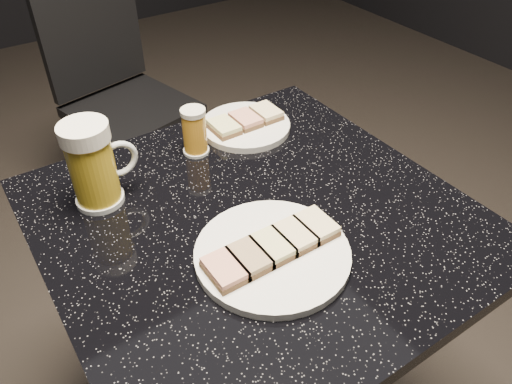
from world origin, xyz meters
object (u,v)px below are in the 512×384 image
(plate_small, at_px, (246,126))
(chair, at_px, (120,93))
(table, at_px, (256,303))
(plate_large, at_px, (272,254))
(beer_tumbler, at_px, (195,131))
(beer_mug, at_px, (93,164))

(plate_small, xyz_separation_m, chair, (-0.02, 0.79, -0.26))
(plate_small, relative_size, table, 0.26)
(plate_small, bearing_deg, chair, 91.27)
(plate_large, xyz_separation_m, plate_small, (0.17, 0.34, 0.00))
(plate_small, xyz_separation_m, table, (-0.14, -0.25, -0.25))
(plate_large, height_order, table, plate_large)
(beer_tumbler, bearing_deg, plate_large, -97.29)
(beer_mug, bearing_deg, plate_large, -58.74)
(plate_large, relative_size, chair, 0.29)
(plate_large, relative_size, plate_small, 1.28)
(table, relative_size, chair, 0.88)
(plate_large, bearing_deg, beer_mug, 121.26)
(table, distance_m, beer_tumbler, 0.37)
(chair, bearing_deg, table, -96.59)
(beer_mug, distance_m, beer_tumbler, 0.22)
(plate_large, bearing_deg, chair, 82.22)
(beer_tumbler, relative_size, chair, 0.11)
(plate_small, height_order, table, plate_small)
(table, xyz_separation_m, beer_tumbler, (0.01, 0.23, 0.29))
(beer_tumbler, bearing_deg, chair, 82.02)
(beer_mug, bearing_deg, beer_tumbler, 10.95)
(chair, bearing_deg, plate_small, -88.73)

